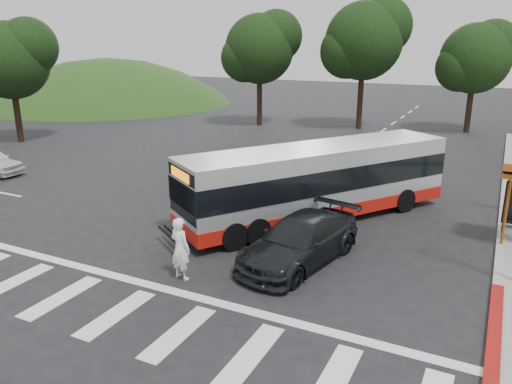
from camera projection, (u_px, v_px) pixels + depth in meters
The scene contains 12 objects.
ground at pixel (214, 247), 17.48m from camera, with size 140.00×140.00×0.00m, color black.
curb_east at pixel (503, 214), 20.46m from camera, with size 0.30×40.00×0.15m, color #9E9991.
curb_east_red at pixel (494, 341), 11.90m from camera, with size 0.32×6.00×0.15m, color maroon.
hillside_nw at pixel (109, 103), 56.79m from camera, with size 44.00×44.00×10.00m, color #184014.
crosswalk_ladder at pixel (116, 314), 13.20m from camera, with size 18.00×2.60×0.01m, color silver.
tree_north_a at pixel (365, 40), 38.56m from camera, with size 6.60×6.15×10.17m.
tree_north_b at pixel (476, 57), 37.22m from camera, with size 5.72×5.33×8.43m.
tree_north_c at pixel (261, 48), 40.45m from camera, with size 6.16×5.74×9.30m.
tree_west_a at pixel (11, 59), 33.77m from camera, with size 5.72×5.33×8.43m.
transit_bus at pixel (318, 183), 19.82m from camera, with size 2.49×11.48×2.96m, color #A6A9AB, non-canonical shape.
pedestrian at pixel (180, 248), 14.90m from camera, with size 0.71×0.47×1.95m, color white.
dark_sedan at pixel (300, 240), 16.08m from camera, with size 2.10×5.16×1.50m, color black.
Camera 1 is at (8.52, -13.79, 6.97)m, focal length 35.00 mm.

